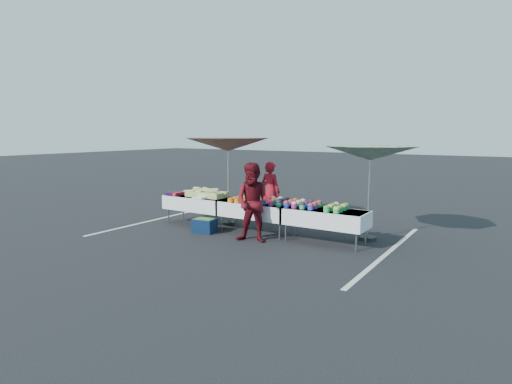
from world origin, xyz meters
The scene contains 17 objects.
ground centered at (0.00, 0.00, 0.00)m, with size 80.00×80.00×0.00m, color black.
stripe_left centered at (-3.20, 0.00, 0.00)m, with size 0.10×5.00×0.00m, color silver.
stripe_right centered at (3.20, 0.00, 0.00)m, with size 0.10×5.00×0.00m, color silver.
table_left centered at (-1.80, 0.00, 0.58)m, with size 1.86×0.81×0.75m.
table_center centered at (0.00, 0.00, 0.58)m, with size 1.86×0.81×0.75m.
table_right centered at (1.80, 0.00, 0.58)m, with size 1.86×0.81×0.75m.
berry_punnets centered at (-2.51, -0.06, 0.79)m, with size 0.40×0.54×0.08m.
corn_pile centered at (-1.56, 0.04, 0.84)m, with size 1.16×0.57×0.26m.
plastic_bags centered at (-1.50, -0.30, 0.78)m, with size 0.30×0.25×0.05m, color white.
carrot_bowls centered at (-0.35, -0.01, 0.80)m, with size 0.55×0.69×0.11m.
potato_cups centered at (0.95, 0.00, 0.83)m, with size 1.34×0.58×0.16m.
bean_baskets centered at (2.06, -0.01, 0.82)m, with size 0.36×0.68×0.15m.
vendor centered at (-0.42, 1.40, 0.82)m, with size 0.60×0.39×1.63m, color maroon.
customer centered at (0.42, -0.75, 0.88)m, with size 0.86×0.67×1.76m, color #590D15.
umbrella_left centered at (-1.12, 0.40, 2.09)m, with size 2.65×2.65×2.30m.
umbrella_right centered at (2.50, 0.80, 1.95)m, with size 2.19×2.19×2.15m.
storage_bin centered at (-1.07, -0.65, 0.18)m, with size 0.57×0.45×0.34m.
Camera 1 is at (5.47, -8.56, 2.43)m, focal length 30.00 mm.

